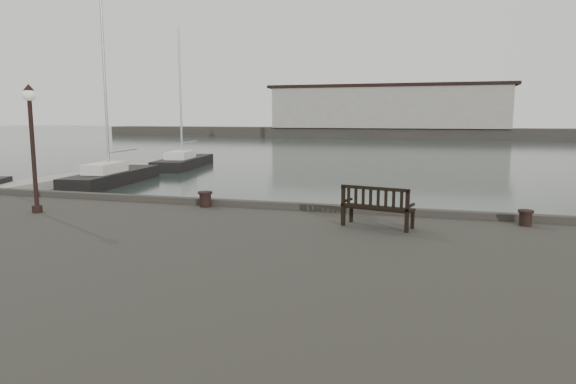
# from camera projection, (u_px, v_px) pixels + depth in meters

# --- Properties ---
(ground) EXTENTS (400.00, 400.00, 0.00)m
(ground) POSITION_uv_depth(u_px,v_px,m) (341.00, 265.00, 14.57)
(ground) COLOR black
(ground) RESTS_ON ground
(pontoon) EXTENTS (2.00, 24.00, 0.50)m
(pontoon) POSITION_uv_depth(u_px,v_px,m) (32.00, 185.00, 29.65)
(pontoon) COLOR #A4A098
(pontoon) RESTS_ON ground
(breakwater) EXTENTS (140.00, 9.50, 12.20)m
(breakwater) POSITION_uv_depth(u_px,v_px,m) (405.00, 116.00, 102.49)
(breakwater) COLOR #383530
(breakwater) RESTS_ON ground
(bench) EXTENTS (1.76, 0.95, 0.96)m
(bench) POSITION_uv_depth(u_px,v_px,m) (377.00, 215.00, 12.15)
(bench) COLOR black
(bench) RESTS_ON quay
(bollard_left) EXTENTS (0.45, 0.45, 0.45)m
(bollard_left) POSITION_uv_depth(u_px,v_px,m) (205.00, 199.00, 14.95)
(bollard_left) COLOR black
(bollard_left) RESTS_ON quay
(bollard_right) EXTENTS (0.47, 0.47, 0.38)m
(bollard_right) POSITION_uv_depth(u_px,v_px,m) (525.00, 218.00, 12.34)
(bollard_right) COLOR black
(bollard_right) RESTS_ON quay
(lamp_post) EXTENTS (0.35, 0.35, 3.47)m
(lamp_post) POSITION_uv_depth(u_px,v_px,m) (32.00, 131.00, 13.77)
(lamp_post) COLOR black
(lamp_post) RESTS_ON quay
(yacht_c) EXTENTS (3.26, 9.23, 12.23)m
(yacht_c) POSITION_uv_depth(u_px,v_px,m) (113.00, 180.00, 32.12)
(yacht_c) COLOR black
(yacht_c) RESTS_ON ground
(yacht_d) EXTENTS (4.14, 9.73, 11.89)m
(yacht_d) POSITION_uv_depth(u_px,v_px,m) (184.00, 164.00, 42.89)
(yacht_d) COLOR black
(yacht_d) RESTS_ON ground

